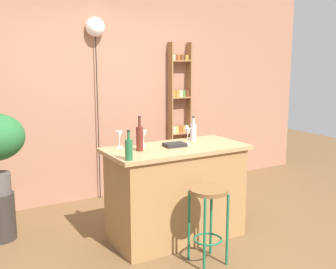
{
  "coord_description": "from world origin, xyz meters",
  "views": [
    {
      "loc": [
        -2.09,
        -3.16,
        1.82
      ],
      "look_at": [
        0.05,
        0.55,
        1.03
      ],
      "focal_mm": 44.5,
      "sensor_mm": 36.0,
      "label": 1
    }
  ],
  "objects_px": {
    "spice_shelf": "(180,114)",
    "pendant_globe_light": "(95,29)",
    "bar_stool": "(208,208)",
    "bottle_olive_oil": "(193,131)",
    "wine_glass_left": "(119,136)",
    "plant_stool": "(0,216)",
    "wine_glass_center": "(188,133)",
    "wine_glass_right": "(143,135)",
    "bottle_sauce_amber": "(140,138)",
    "bottle_wine_red": "(129,149)",
    "cookbook": "(175,145)"
  },
  "relations": [
    {
      "from": "bottle_sauce_amber",
      "to": "bottle_olive_oil",
      "type": "bearing_deg",
      "value": 14.47
    },
    {
      "from": "wine_glass_left",
      "to": "pendant_globe_light",
      "type": "bearing_deg",
      "value": 78.33
    },
    {
      "from": "bottle_olive_oil",
      "to": "wine_glass_right",
      "type": "bearing_deg",
      "value": -176.34
    },
    {
      "from": "bar_stool",
      "to": "cookbook",
      "type": "bearing_deg",
      "value": 87.46
    },
    {
      "from": "wine_glass_right",
      "to": "cookbook",
      "type": "relative_size",
      "value": 0.78
    },
    {
      "from": "plant_stool",
      "to": "bottle_sauce_amber",
      "type": "relative_size",
      "value": 1.45
    },
    {
      "from": "spice_shelf",
      "to": "wine_glass_right",
      "type": "relative_size",
      "value": 12.41
    },
    {
      "from": "bar_stool",
      "to": "bottle_sauce_amber",
      "type": "bearing_deg",
      "value": 119.99
    },
    {
      "from": "pendant_globe_light",
      "to": "bar_stool",
      "type": "bearing_deg",
      "value": -84.63
    },
    {
      "from": "plant_stool",
      "to": "cookbook",
      "type": "xyz_separation_m",
      "value": [
        1.56,
        -0.83,
        0.73
      ]
    },
    {
      "from": "wine_glass_center",
      "to": "pendant_globe_light",
      "type": "bearing_deg",
      "value": 105.42
    },
    {
      "from": "plant_stool",
      "to": "bottle_wine_red",
      "type": "relative_size",
      "value": 1.83
    },
    {
      "from": "plant_stool",
      "to": "pendant_globe_light",
      "type": "height_order",
      "value": "pendant_globe_light"
    },
    {
      "from": "wine_glass_left",
      "to": "pendant_globe_light",
      "type": "distance_m",
      "value": 1.72
    },
    {
      "from": "spice_shelf",
      "to": "pendant_globe_light",
      "type": "relative_size",
      "value": 0.88
    },
    {
      "from": "bar_stool",
      "to": "bottle_olive_oil",
      "type": "height_order",
      "value": "bottle_olive_oil"
    },
    {
      "from": "bar_stool",
      "to": "spice_shelf",
      "type": "bearing_deg",
      "value": 64.59
    },
    {
      "from": "bottle_sauce_amber",
      "to": "wine_glass_left",
      "type": "relative_size",
      "value": 2.03
    },
    {
      "from": "wine_glass_left",
      "to": "wine_glass_center",
      "type": "relative_size",
      "value": 1.0
    },
    {
      "from": "plant_stool",
      "to": "cookbook",
      "type": "distance_m",
      "value": 1.91
    },
    {
      "from": "wine_glass_left",
      "to": "wine_glass_right",
      "type": "bearing_deg",
      "value": -19.44
    },
    {
      "from": "plant_stool",
      "to": "bottle_sauce_amber",
      "type": "distance_m",
      "value": 1.66
    },
    {
      "from": "wine_glass_right",
      "to": "pendant_globe_light",
      "type": "relative_size",
      "value": 0.07
    },
    {
      "from": "spice_shelf",
      "to": "pendant_globe_light",
      "type": "distance_m",
      "value": 1.66
    },
    {
      "from": "spice_shelf",
      "to": "wine_glass_center",
      "type": "bearing_deg",
      "value": -118.87
    },
    {
      "from": "bar_stool",
      "to": "wine_glass_right",
      "type": "xyz_separation_m",
      "value": [
        -0.25,
        0.77,
        0.55
      ]
    },
    {
      "from": "wine_glass_right",
      "to": "cookbook",
      "type": "height_order",
      "value": "wine_glass_right"
    },
    {
      "from": "bar_stool",
      "to": "spice_shelf",
      "type": "height_order",
      "value": "spice_shelf"
    },
    {
      "from": "spice_shelf",
      "to": "bottle_wine_red",
      "type": "height_order",
      "value": "spice_shelf"
    },
    {
      "from": "cookbook",
      "to": "pendant_globe_light",
      "type": "relative_size",
      "value": 0.09
    },
    {
      "from": "spice_shelf",
      "to": "plant_stool",
      "type": "relative_size",
      "value": 4.2
    },
    {
      "from": "bar_stool",
      "to": "bottle_olive_oil",
      "type": "relative_size",
      "value": 2.71
    },
    {
      "from": "spice_shelf",
      "to": "wine_glass_center",
      "type": "height_order",
      "value": "spice_shelf"
    },
    {
      "from": "bottle_sauce_amber",
      "to": "wine_glass_center",
      "type": "xyz_separation_m",
      "value": [
        0.57,
        0.04,
        -0.01
      ]
    },
    {
      "from": "wine_glass_right",
      "to": "bottle_olive_oil",
      "type": "bearing_deg",
      "value": 3.66
    },
    {
      "from": "bottle_olive_oil",
      "to": "plant_stool",
      "type": "bearing_deg",
      "value": 161.41
    },
    {
      "from": "bar_stool",
      "to": "bottle_wine_red",
      "type": "bearing_deg",
      "value": 150.5
    },
    {
      "from": "wine_glass_left",
      "to": "pendant_globe_light",
      "type": "xyz_separation_m",
      "value": [
        0.27,
        1.3,
        1.1
      ]
    },
    {
      "from": "wine_glass_left",
      "to": "bottle_olive_oil",
      "type": "bearing_deg",
      "value": -2.72
    },
    {
      "from": "pendant_globe_light",
      "to": "bottle_sauce_amber",
      "type": "bearing_deg",
      "value": -95.91
    },
    {
      "from": "bottle_wine_red",
      "to": "wine_glass_left",
      "type": "relative_size",
      "value": 1.61
    },
    {
      "from": "spice_shelf",
      "to": "wine_glass_right",
      "type": "bearing_deg",
      "value": -132.85
    },
    {
      "from": "bottle_sauce_amber",
      "to": "pendant_globe_light",
      "type": "height_order",
      "value": "pendant_globe_light"
    },
    {
      "from": "wine_glass_left",
      "to": "wine_glass_right",
      "type": "distance_m",
      "value": 0.24
    },
    {
      "from": "wine_glass_center",
      "to": "pendant_globe_light",
      "type": "xyz_separation_m",
      "value": [
        -0.41,
        1.48,
        1.1
      ]
    },
    {
      "from": "bottle_sauce_amber",
      "to": "cookbook",
      "type": "bearing_deg",
      "value": 0.48
    },
    {
      "from": "pendant_globe_light",
      "to": "bottle_wine_red",
      "type": "bearing_deg",
      "value": -102.5
    },
    {
      "from": "wine_glass_center",
      "to": "bar_stool",
      "type": "bearing_deg",
      "value": -107.14
    },
    {
      "from": "wine_glass_right",
      "to": "pendant_globe_light",
      "type": "height_order",
      "value": "pendant_globe_light"
    },
    {
      "from": "wine_glass_left",
      "to": "pendant_globe_light",
      "type": "height_order",
      "value": "pendant_globe_light"
    }
  ]
}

